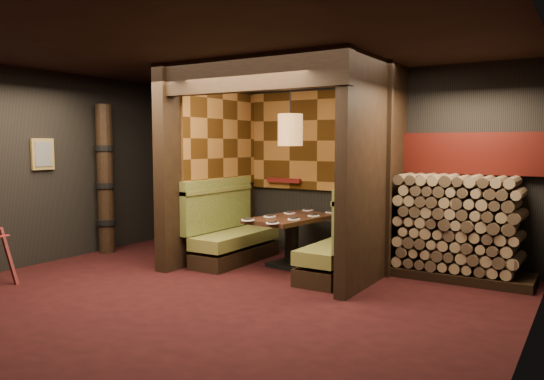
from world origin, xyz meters
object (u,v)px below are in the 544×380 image
(booth_bench_left, at_px, (230,235))
(firewood_stack, at_px, (464,228))
(dining_table, at_px, (292,233))
(totem_column, at_px, (105,180))
(pendant_lamp, at_px, (290,130))
(booth_bench_right, at_px, (346,248))

(booth_bench_left, xyz_separation_m, firewood_stack, (3.25, 0.70, 0.28))
(dining_table, bearing_deg, totem_column, -166.43)
(pendant_lamp, relative_size, firewood_stack, 0.64)
(dining_table, xyz_separation_m, totem_column, (-3.05, -0.74, 0.69))
(booth_bench_right, bearing_deg, firewood_stack, 27.35)
(booth_bench_left, distance_m, pendant_lamp, 1.85)
(booth_bench_left, xyz_separation_m, totem_column, (-2.09, -0.55, 0.79))
(booth_bench_left, distance_m, firewood_stack, 3.33)
(booth_bench_left, distance_m, booth_bench_right, 1.89)
(pendant_lamp, height_order, totem_column, pendant_lamp)
(pendant_lamp, bearing_deg, booth_bench_right, -8.40)
(booth_bench_left, xyz_separation_m, pendant_lamp, (0.96, 0.14, 1.57))
(booth_bench_left, bearing_deg, totem_column, -165.25)
(firewood_stack, bearing_deg, booth_bench_right, -152.65)
(pendant_lamp, bearing_deg, dining_table, 90.00)
(dining_table, height_order, pendant_lamp, pendant_lamp)
(dining_table, bearing_deg, booth_bench_right, -11.39)
(dining_table, xyz_separation_m, pendant_lamp, (0.00, -0.05, 1.47))
(booth_bench_right, xyz_separation_m, dining_table, (-0.93, 0.19, 0.09))
(pendant_lamp, distance_m, totem_column, 3.23)
(dining_table, height_order, firewood_stack, firewood_stack)
(booth_bench_left, height_order, dining_table, booth_bench_left)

